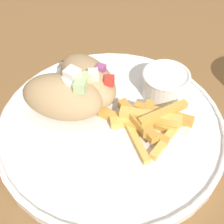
# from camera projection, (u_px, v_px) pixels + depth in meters

# --- Properties ---
(table) EXTENTS (1.31, 1.31, 0.72)m
(table) POSITION_uv_depth(u_px,v_px,m) (101.00, 152.00, 0.50)
(table) COLOR brown
(table) RESTS_ON ground_plane
(plate) EXTENTS (0.32, 0.32, 0.02)m
(plate) POSITION_uv_depth(u_px,v_px,m) (112.00, 124.00, 0.44)
(plate) COLOR white
(plate) RESTS_ON table
(pita_sandwich_near) EXTENTS (0.13, 0.10, 0.08)m
(pita_sandwich_near) POSITION_uv_depth(u_px,v_px,m) (63.00, 96.00, 0.42)
(pita_sandwich_near) COLOR tan
(pita_sandwich_near) RESTS_ON plate
(pita_sandwich_far) EXTENTS (0.13, 0.11, 0.06)m
(pita_sandwich_far) POSITION_uv_depth(u_px,v_px,m) (88.00, 80.00, 0.45)
(pita_sandwich_far) COLOR tan
(pita_sandwich_far) RESTS_ON plate
(fries_pile) EXTENTS (0.12, 0.11, 0.03)m
(fries_pile) POSITION_uv_depth(u_px,v_px,m) (148.00, 121.00, 0.42)
(fries_pile) COLOR #E5B251
(fries_pile) RESTS_ON plate
(sauce_ramekin) EXTENTS (0.07, 0.07, 0.04)m
(sauce_ramekin) POSITION_uv_depth(u_px,v_px,m) (165.00, 82.00, 0.46)
(sauce_ramekin) COLOR white
(sauce_ramekin) RESTS_ON plate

